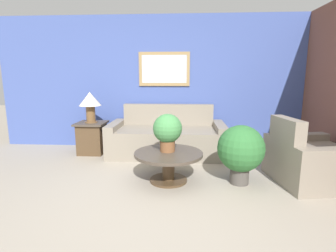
{
  "coord_description": "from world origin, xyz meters",
  "views": [
    {
      "loc": [
        0.23,
        -2.53,
        1.44
      ],
      "look_at": [
        -0.04,
        1.64,
        0.64
      ],
      "focal_mm": 28.0,
      "sensor_mm": 36.0,
      "label": 1
    }
  ],
  "objects": [
    {
      "name": "ground_plane",
      "position": [
        0.0,
        0.0,
        0.0
      ],
      "size": [
        20.0,
        20.0,
        0.0
      ],
      "primitive_type": "plane",
      "color": "gray"
    },
    {
      "name": "wall_back",
      "position": [
        -0.0,
        2.74,
        1.31
      ],
      "size": [
        7.05,
        0.09,
        2.6
      ],
      "color": "#42569E",
      "rests_on": "ground_plane"
    },
    {
      "name": "couch_main",
      "position": [
        -0.09,
        2.2,
        0.3
      ],
      "size": [
        2.11,
        0.97,
        0.9
      ],
      "color": "gray",
      "rests_on": "ground_plane"
    },
    {
      "name": "armchair",
      "position": [
        1.95,
        1.0,
        0.3
      ],
      "size": [
        1.09,
        1.13,
        0.9
      ],
      "rotation": [
        0.0,
        0.0,
        1.72
      ],
      "color": "gray",
      "rests_on": "ground_plane"
    },
    {
      "name": "coffee_table",
      "position": [
        0.02,
        0.91,
        0.3
      ],
      "size": [
        0.94,
        0.94,
        0.42
      ],
      "color": "#4C3823",
      "rests_on": "ground_plane"
    },
    {
      "name": "side_table",
      "position": [
        -1.51,
        2.17,
        0.3
      ],
      "size": [
        0.53,
        0.53,
        0.59
      ],
      "color": "#4C3823",
      "rests_on": "ground_plane"
    },
    {
      "name": "table_lamp",
      "position": [
        -1.51,
        2.17,
        0.97
      ],
      "size": [
        0.4,
        0.4,
        0.56
      ],
      "color": "brown",
      "rests_on": "side_table"
    },
    {
      "name": "potted_plant_on_table",
      "position": [
        0.0,
        0.96,
        0.71
      ],
      "size": [
        0.4,
        0.4,
        0.52
      ],
      "color": "brown",
      "rests_on": "coffee_table"
    },
    {
      "name": "potted_plant_floor",
      "position": [
        0.98,
        0.9,
        0.47
      ],
      "size": [
        0.63,
        0.63,
        0.8
      ],
      "color": "#4C4742",
      "rests_on": "ground_plane"
    }
  ]
}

